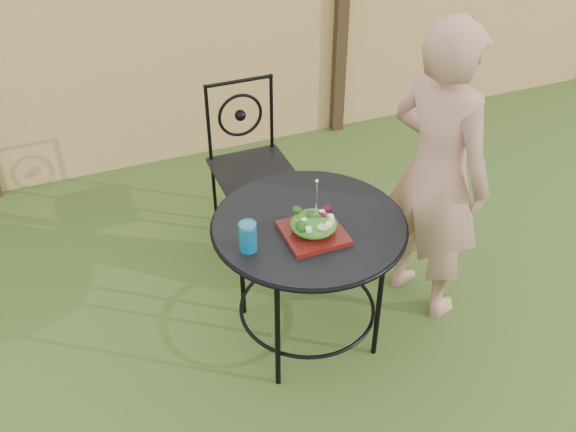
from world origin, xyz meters
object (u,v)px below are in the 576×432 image
object	(u,v)px
patio_table	(309,246)
salad_plate	(313,233)
patio_chair	(250,159)
diner	(437,175)

from	to	relation	value
patio_table	salad_plate	distance (m)	0.18
patio_chair	salad_plate	bearing A→B (deg)	-93.21
diner	salad_plate	size ratio (longest dim) A/B	5.97
patio_table	diner	xyz separation A→B (m)	(0.70, 0.03, 0.22)
patio_table	salad_plate	xyz separation A→B (m)	(-0.02, -0.09, 0.15)
diner	salad_plate	xyz separation A→B (m)	(-0.72, -0.12, -0.07)
patio_chair	salad_plate	size ratio (longest dim) A/B	3.52
patio_chair	salad_plate	distance (m)	1.11
diner	salad_plate	distance (m)	0.73
patio_chair	patio_table	bearing A→B (deg)	-92.31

